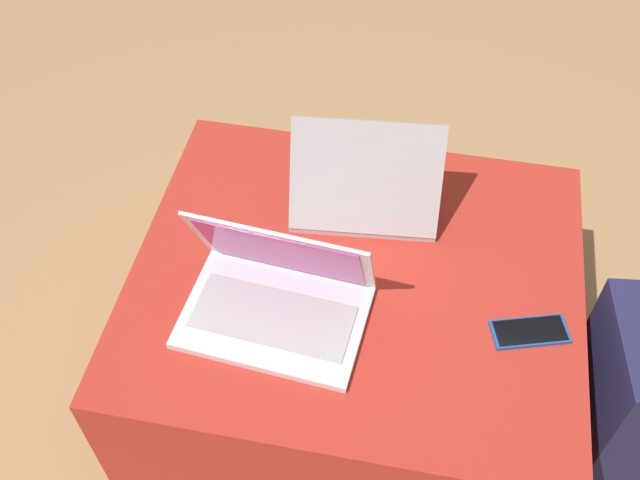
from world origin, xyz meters
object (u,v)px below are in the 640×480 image
object	(u,v)px
cell_phone	(530,332)
backpack	(628,401)
laptop_near	(277,295)
laptop_far	(365,188)

from	to	relation	value
cell_phone	backpack	distance (m)	0.35
laptop_near	backpack	size ratio (longest dim) A/B	0.70
laptop_far	backpack	xyz separation A→B (m)	(0.64, -0.27, -0.28)
laptop_near	laptop_far	bearing A→B (deg)	73.24
laptop_near	laptop_far	distance (m)	0.35
laptop_near	cell_phone	bearing A→B (deg)	9.29
laptop_near	cell_phone	size ratio (longest dim) A/B	2.32
backpack	cell_phone	bearing A→B (deg)	86.86
laptop_near	cell_phone	world-z (taller)	laptop_near
laptop_near	cell_phone	distance (m)	0.51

